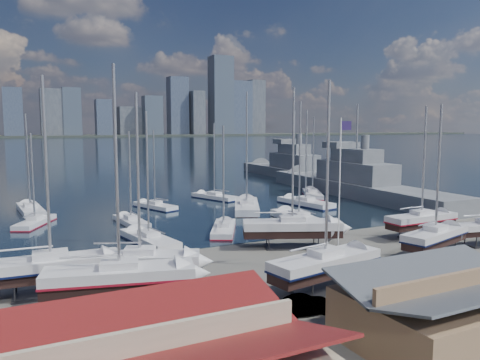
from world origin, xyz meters
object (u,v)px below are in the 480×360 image
naval_ship_west (294,171)px  car_a (224,318)px  sailboat_cradle_0 (51,267)px  flagpole (341,182)px  naval_ship_east (355,187)px

naval_ship_west → car_a: bearing=146.1°
sailboat_cradle_0 → naval_ship_west: (60.03, 59.17, -0.42)m
naval_ship_west → car_a: (-51.05, -70.83, -0.84)m
car_a → flagpole: size_ratio=0.36×
naval_ship_west → flagpole: 73.44m
sailboat_cradle_0 → naval_ship_west: size_ratio=0.37×
naval_ship_east → car_a: naval_ship_east is taller
naval_ship_west → sailboat_cradle_0: bearing=136.5°
sailboat_cradle_0 → flagpole: bearing=-6.7°
sailboat_cradle_0 → naval_ship_west: naval_ship_west is taller
car_a → flagpole: 17.78m
sailboat_cradle_0 → car_a: size_ratio=3.39×
sailboat_cradle_0 → car_a: (8.99, -11.65, -1.27)m
naval_ship_east → car_a: size_ratio=9.93×
sailboat_cradle_0 → flagpole: size_ratio=1.22×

